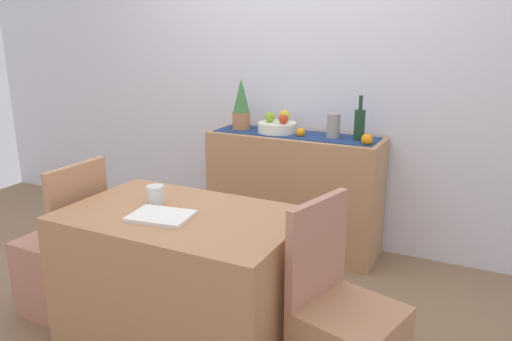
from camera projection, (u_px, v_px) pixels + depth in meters
The scene contains 17 objects.
ground_plane at pixel (223, 303), 2.98m from camera, with size 6.40×6.40×0.02m, color #84684B.
room_wall_rear at pixel (300, 64), 3.63m from camera, with size 6.40×0.06×2.70m, color silver.
sideboard_console at pixel (294, 192), 3.62m from camera, with size 1.25×0.42×0.87m, color tan.
table_runner at pixel (295, 134), 3.50m from camera, with size 1.18×0.32×0.01m, color navy.
fruit_bowl at pixel (277, 127), 3.55m from camera, with size 0.28×0.28×0.07m, color white.
apple_front at pixel (284, 119), 3.48m from camera, with size 0.07×0.07×0.07m, color #BC3919.
apple_center at pixel (285, 115), 3.60m from camera, with size 0.08×0.08×0.08m, color gold.
apple_right at pixel (270, 117), 3.55m from camera, with size 0.08×0.08×0.08m, color #83B22B.
wine_bottle at pixel (360, 124), 3.27m from camera, with size 0.07×0.07×0.31m.
ceramic_vase at pixel (333, 126), 3.36m from camera, with size 0.09×0.09×0.17m, color gray.
potted_plant at pixel (241, 105), 3.64m from camera, with size 0.14×0.14×0.38m.
orange_loose_near_bowl at pixel (367, 139), 3.17m from camera, with size 0.07×0.07×0.07m, color orange.
orange_loose_mid at pixel (301, 132), 3.42m from camera, with size 0.06×0.06×0.06m, color orange.
dining_table at pixel (184, 283), 2.45m from camera, with size 1.14×0.71×0.74m, color #B27B52.
open_book at pixel (161, 216), 2.28m from camera, with size 0.28×0.21×0.02m, color white.
coffee_cup at pixel (155, 195), 2.46m from camera, with size 0.09×0.09×0.09m, color silver.
chair_near_window at pixel (65, 267), 2.83m from camera, with size 0.41×0.41×0.90m.
Camera 1 is at (1.36, -2.28, 1.57)m, focal length 34.45 mm.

